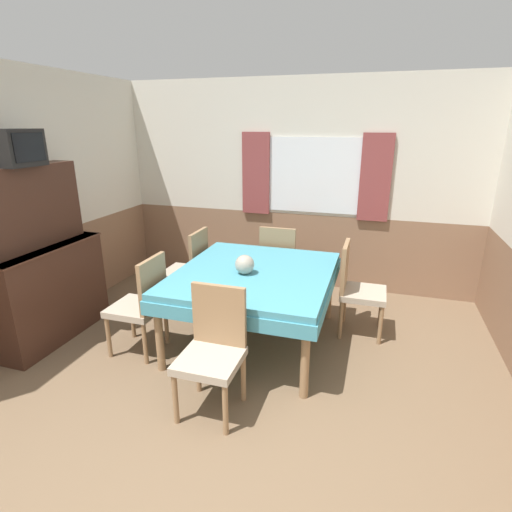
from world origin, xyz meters
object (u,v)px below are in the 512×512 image
object	(u,v)px
tv	(16,148)
vase	(245,264)
chair_head_window	(280,261)
sideboard	(42,269)
chair_head_near	(213,347)
chair_left_near	(142,302)
chair_left_far	(190,268)
chair_right_far	(356,286)
dining_table	(254,281)

from	to	relation	value
tv	vase	xyz separation A→B (m)	(1.89, 0.50, -1.03)
chair_head_window	sideboard	bearing A→B (deg)	-142.71
chair_head_near	tv	xyz separation A→B (m)	(-1.95, 0.42, 1.36)
chair_left_near	sideboard	bearing A→B (deg)	91.38
vase	chair_head_near	bearing A→B (deg)	-86.00
vase	chair_left_far	bearing A→B (deg)	146.11
chair_right_far	dining_table	bearing A→B (deg)	-62.31
chair_left_far	vase	size ratio (longest dim) A/B	5.26
chair_left_far	tv	world-z (taller)	tv
chair_left_far	chair_head_window	size ratio (longest dim) A/B	1.00
dining_table	sideboard	xyz separation A→B (m)	(-1.99, -0.51, 0.08)
chair_right_far	tv	distance (m)	3.36
chair_left_far	chair_right_far	xyz separation A→B (m)	(1.85, 0.00, 0.00)
chair_head_near	chair_left_near	bearing A→B (deg)	-29.41
sideboard	chair_head_window	bearing A→B (deg)	37.29
chair_head_near	sideboard	distance (m)	2.07
chair_left_far	chair_right_far	bearing A→B (deg)	-90.00
chair_right_far	chair_head_window	world-z (taller)	same
dining_table	tv	size ratio (longest dim) A/B	4.18
chair_head_window	chair_left_near	bearing A→B (deg)	-121.79
dining_table	chair_head_window	world-z (taller)	chair_head_window
chair_head_window	tv	size ratio (longest dim) A/B	2.44
chair_head_near	chair_left_far	xyz separation A→B (m)	(-0.93, 1.49, 0.00)
vase	tv	bearing A→B (deg)	-165.20
chair_left_far	sideboard	size ratio (longest dim) A/B	0.55
chair_right_far	vase	world-z (taller)	chair_right_far
chair_left_near	chair_head_near	xyz separation A→B (m)	(0.93, -0.52, 0.00)
chair_right_far	tv	xyz separation A→B (m)	(-2.88, -1.08, 1.36)
sideboard	vase	world-z (taller)	sideboard
dining_table	chair_head_near	distance (m)	1.02
chair_left_near	tv	size ratio (longest dim) A/B	2.44
chair_head_near	vase	bearing A→B (deg)	-86.00
chair_left_near	dining_table	bearing A→B (deg)	-62.31
chair_head_near	sideboard	xyz separation A→B (m)	(-1.99, 0.50, 0.21)
chair_head_window	tv	world-z (taller)	tv
chair_left_near	vase	distance (m)	1.00
tv	chair_left_far	bearing A→B (deg)	46.42
chair_head_near	chair_head_window	distance (m)	2.01
chair_left_near	chair_left_far	distance (m)	0.97
chair_right_far	tv	world-z (taller)	tv
chair_right_far	vase	size ratio (longest dim) A/B	5.26
chair_left_near	chair_right_far	distance (m)	2.09
chair_right_far	chair_left_near	bearing A→B (deg)	-62.31
dining_table	chair_left_near	size ratio (longest dim) A/B	1.72
chair_head_near	chair_right_far	bearing A→B (deg)	-121.79
chair_right_far	chair_head_window	size ratio (longest dim) A/B	1.00
chair_left_near	sideboard	size ratio (longest dim) A/B	0.55
dining_table	sideboard	world-z (taller)	sideboard
chair_right_far	tv	bearing A→B (deg)	-69.47
chair_left_far	vase	xyz separation A→B (m)	(0.86, -0.58, 0.32)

